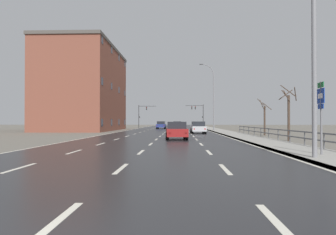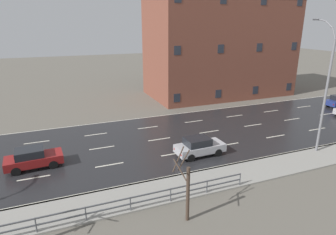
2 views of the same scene
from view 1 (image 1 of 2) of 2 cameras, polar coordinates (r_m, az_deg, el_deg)
name	(u,v)px [view 1 (image 1 of 2)]	position (r m, az deg, el deg)	size (l,w,h in m)	color
ground_plane	(167,131)	(50.83, -0.16, -2.57)	(160.00, 160.00, 0.12)	#666056
road_asphalt_strip	(169,129)	(62.81, 0.26, -2.15)	(14.00, 120.00, 0.03)	#232326
sidewalk_right	(210,129)	(63.12, 7.93, -2.09)	(3.00, 120.00, 0.12)	gray
guardrail	(284,133)	(24.31, 21.03, -2.81)	(0.07, 32.83, 1.00)	#515459
street_lamp_foreground	(311,36)	(14.32, 25.40, 13.69)	(2.24, 0.24, 10.51)	slate
street_lamp_midground	(213,98)	(49.16, 8.48, 3.67)	(2.38, 0.24, 10.90)	slate
highway_sign	(321,109)	(15.29, 26.96, 1.50)	(0.09, 0.68, 3.42)	slate
traffic_signal_right	(199,112)	(73.49, 5.85, 1.07)	(4.35, 0.36, 5.64)	#38383A
traffic_signal_left	(142,113)	(74.51, -4.96, 0.87)	(4.36, 0.36, 5.54)	#38383A
car_far_right	(177,125)	(60.68, 1.76, -1.45)	(1.84, 4.10, 1.57)	#B7B7BC
car_mid_centre	(161,125)	(63.25, -1.29, -1.41)	(1.98, 4.17, 1.57)	navy
car_distant	(198,127)	(39.17, 5.71, -1.87)	(1.93, 4.15, 1.57)	#B7B7BC
car_far_left	(176,130)	(26.36, 1.61, -2.47)	(2.02, 4.20, 1.57)	maroon
brick_building	(85,89)	(54.86, -15.41, 5.19)	(10.93, 21.11, 14.40)	brown
bare_tree_near	(289,114)	(26.25, 21.85, 0.62)	(1.49, 1.49, 4.54)	#423328
bare_tree_mid	(264,119)	(35.86, 17.77, -0.22)	(1.49, 1.18, 4.19)	#423328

